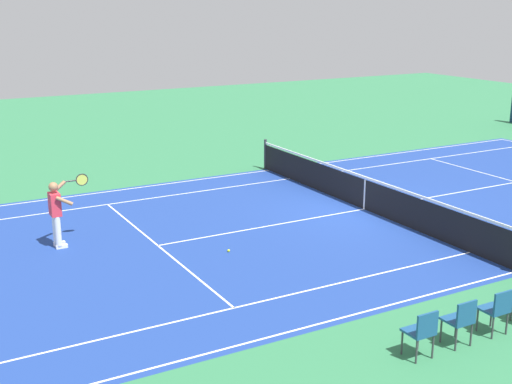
{
  "coord_description": "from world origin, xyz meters",
  "views": [
    {
      "loc": [
        12.01,
        15.08,
        5.77
      ],
      "look_at": [
        3.43,
        -0.33,
        0.9
      ],
      "focal_mm": 47.87,
      "sensor_mm": 36.0,
      "label": 1
    }
  ],
  "objects_px": {
    "spectator_chair_5": "(422,330)",
    "spectator_chair_3": "(497,308)",
    "tennis_player_near": "(57,211)",
    "tennis_ball": "(229,251)",
    "spectator_chair_4": "(461,319)",
    "tennis_net": "(365,193)"
  },
  "relations": [
    {
      "from": "spectator_chair_5",
      "to": "spectator_chair_3",
      "type": "bearing_deg",
      "value": 180.0
    },
    {
      "from": "tennis_player_near",
      "to": "tennis_ball",
      "type": "height_order",
      "value": "tennis_player_near"
    },
    {
      "from": "spectator_chair_4",
      "to": "tennis_player_near",
      "type": "bearing_deg",
      "value": -60.19
    },
    {
      "from": "tennis_player_near",
      "to": "spectator_chair_3",
      "type": "xyz_separation_m",
      "value": [
        -5.76,
        8.5,
        -0.41
      ]
    },
    {
      "from": "tennis_net",
      "to": "spectator_chair_4",
      "type": "xyz_separation_m",
      "value": [
        3.67,
        7.39,
        0.03
      ]
    },
    {
      "from": "spectator_chair_3",
      "to": "tennis_ball",
      "type": "bearing_deg",
      "value": -69.63
    },
    {
      "from": "tennis_player_near",
      "to": "spectator_chair_4",
      "type": "xyz_separation_m",
      "value": [
        -4.87,
        8.5,
        -0.41
      ]
    },
    {
      "from": "tennis_net",
      "to": "tennis_player_near",
      "type": "relative_size",
      "value": 6.89
    },
    {
      "from": "tennis_net",
      "to": "tennis_player_near",
      "type": "xyz_separation_m",
      "value": [
        8.55,
        -1.11,
        0.44
      ]
    },
    {
      "from": "tennis_net",
      "to": "spectator_chair_5",
      "type": "relative_size",
      "value": 13.3
    },
    {
      "from": "tennis_player_near",
      "to": "spectator_chair_5",
      "type": "bearing_deg",
      "value": 115.1
    },
    {
      "from": "tennis_net",
      "to": "spectator_chair_5",
      "type": "height_order",
      "value": "tennis_net"
    },
    {
      "from": "tennis_net",
      "to": "tennis_ball",
      "type": "bearing_deg",
      "value": 13.83
    },
    {
      "from": "tennis_net",
      "to": "spectator_chair_3",
      "type": "bearing_deg",
      "value": 69.34
    },
    {
      "from": "tennis_player_near",
      "to": "spectator_chair_4",
      "type": "height_order",
      "value": "tennis_player_near"
    },
    {
      "from": "tennis_ball",
      "to": "spectator_chair_3",
      "type": "height_order",
      "value": "spectator_chair_3"
    },
    {
      "from": "tennis_player_near",
      "to": "spectator_chair_3",
      "type": "bearing_deg",
      "value": 124.11
    },
    {
      "from": "tennis_player_near",
      "to": "spectator_chair_4",
      "type": "bearing_deg",
      "value": 119.81
    },
    {
      "from": "spectator_chair_5",
      "to": "tennis_player_near",
      "type": "bearing_deg",
      "value": -64.9
    },
    {
      "from": "tennis_net",
      "to": "spectator_chair_3",
      "type": "relative_size",
      "value": 13.3
    },
    {
      "from": "tennis_net",
      "to": "tennis_player_near",
      "type": "height_order",
      "value": "tennis_player_near"
    },
    {
      "from": "spectator_chair_4",
      "to": "spectator_chair_5",
      "type": "bearing_deg",
      "value": 0.0
    }
  ]
}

